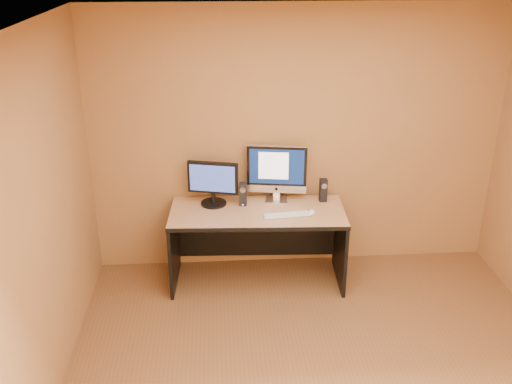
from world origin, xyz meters
TOP-DOWN VIEW (x-y plane):
  - walls at (0.00, 0.00)m, footprint 4.00×4.00m
  - ceiling at (0.00, 0.00)m, footprint 4.00×4.00m
  - desk at (-0.41, 1.60)m, footprint 1.67×0.79m
  - imac at (-0.21, 1.83)m, footprint 0.61×0.31m
  - second_monitor at (-0.82, 1.79)m, footprint 0.54×0.36m
  - speaker_left at (-0.54, 1.75)m, footprint 0.08×0.08m
  - speaker_right at (0.24, 1.79)m, footprint 0.07×0.08m
  - keyboard at (-0.15, 1.48)m, footprint 0.45×0.17m
  - mouse at (0.09, 1.51)m, footprint 0.08×0.11m
  - cable_a at (-0.13, 1.88)m, footprint 0.04×0.22m
  - cable_b at (-0.26, 1.95)m, footprint 0.08×0.17m

SIDE VIEW (x-z plane):
  - desk at x=-0.41m, z-range 0.00..0.76m
  - cable_a at x=-0.13m, z-range 0.76..0.77m
  - cable_b at x=-0.26m, z-range 0.76..0.77m
  - keyboard at x=-0.15m, z-range 0.76..0.78m
  - mouse at x=0.09m, z-range 0.76..0.79m
  - speaker_left at x=-0.54m, z-range 0.76..0.98m
  - speaker_right at x=0.24m, z-range 0.76..0.98m
  - second_monitor at x=-0.82m, z-range 0.76..1.19m
  - imac at x=-0.21m, z-range 0.76..1.32m
  - walls at x=0.00m, z-range 0.00..2.60m
  - ceiling at x=0.00m, z-range 2.60..2.60m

